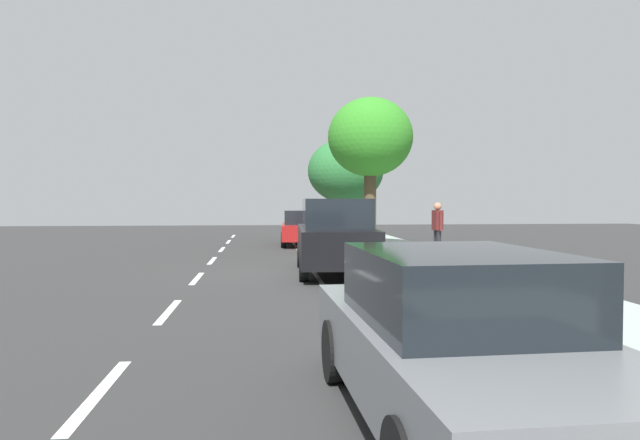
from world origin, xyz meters
TOP-DOWN VIEW (x-y plane):
  - ground at (0.00, 0.00)m, footprint 59.78×59.78m
  - sidewalk at (3.75, 0.00)m, footprint 3.48×37.36m
  - curb_edge at (1.93, 0.00)m, footprint 0.16×37.36m
  - lane_stripe_centre at (-2.55, -0.78)m, footprint 0.14×35.80m
  - lane_stripe_bike_edge at (0.46, 0.00)m, footprint 0.12×37.36m
  - parked_sedan_grey_nearest at (0.73, -10.39)m, footprint 1.96×4.46m
  - parked_suv_black_second at (1.00, -0.11)m, footprint 2.13×4.78m
  - parked_sedan_red_mid at (0.80, 9.56)m, footprint 2.00×4.48m
  - bicycle_at_curb at (1.47, 5.04)m, footprint 1.72×0.50m
  - cyclist_with_backpack at (1.69, 4.60)m, footprint 0.51×0.58m
  - street_tree_mid_block at (3.09, 5.86)m, footprint 3.18×3.18m
  - street_tree_far_end at (3.09, 12.25)m, footprint 3.69×3.69m
  - pedestrian_on_phone at (4.47, 1.98)m, footprint 0.27×0.62m
  - fire_hydrant at (2.36, 0.45)m, footprint 0.22×0.22m

SIDE VIEW (x-z plane):
  - ground at x=0.00m, z-range 0.00..0.00m
  - lane_stripe_centre at x=-2.55m, z-range 0.00..0.01m
  - lane_stripe_bike_edge at x=0.46m, z-range 0.00..0.01m
  - sidewalk at x=3.75m, z-range 0.00..0.17m
  - curb_edge at x=1.93m, z-range 0.00..0.17m
  - bicycle_at_curb at x=1.47m, z-range -0.01..0.76m
  - fire_hydrant at x=2.36m, z-range 0.17..1.01m
  - parked_sedan_grey_nearest at x=0.73m, z-range -0.01..1.51m
  - parked_sedan_red_mid at x=0.80m, z-range -0.01..1.51m
  - parked_suv_black_second at x=1.00m, z-range 0.03..2.02m
  - cyclist_with_backpack at x=1.69m, z-range 0.20..1.95m
  - pedestrian_on_phone at x=4.47m, z-range 0.28..2.01m
  - street_tree_far_end at x=3.09m, z-range 0.99..5.79m
  - street_tree_mid_block at x=3.09m, z-range 1.45..7.08m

